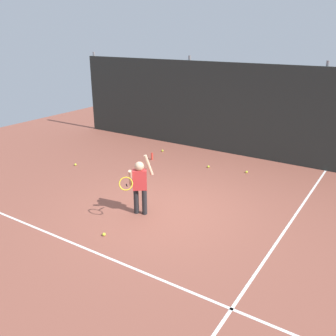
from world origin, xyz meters
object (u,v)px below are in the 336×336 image
at_px(tennis_ball_1, 75,165).
at_px(water_bottle, 152,156).
at_px(tennis_ball_4, 162,151).
at_px(tennis_ball_5, 208,167).
at_px(tennis_ball_2, 247,172).
at_px(tennis_ball_3, 104,234).
at_px(tennis_player, 139,183).

bearing_deg(tennis_ball_1, water_bottle, 46.46).
bearing_deg(tennis_ball_4, tennis_ball_5, -15.44).
bearing_deg(tennis_ball_2, water_bottle, -170.24).
height_order(tennis_ball_2, tennis_ball_3, same).
relative_size(tennis_ball_1, tennis_ball_3, 1.00).
height_order(tennis_player, water_bottle, tennis_player).
distance_m(water_bottle, tennis_ball_1, 2.34).
distance_m(water_bottle, tennis_ball_2, 2.97).
relative_size(tennis_ball_4, tennis_ball_5, 1.00).
height_order(tennis_player, tennis_ball_3, tennis_player).
relative_size(water_bottle, tennis_ball_4, 3.33).
height_order(tennis_ball_4, tennis_ball_5, same).
relative_size(tennis_ball_3, tennis_ball_4, 1.00).
bearing_deg(water_bottle, tennis_ball_2, 9.76).
relative_size(tennis_ball_1, tennis_ball_5, 1.00).
relative_size(tennis_player, tennis_ball_3, 20.46).
height_order(water_bottle, tennis_ball_1, water_bottle).
distance_m(tennis_player, tennis_ball_3, 1.33).
bearing_deg(tennis_ball_1, tennis_ball_3, -36.49).
distance_m(tennis_ball_1, tennis_ball_4, 2.93).
bearing_deg(water_bottle, tennis_player, -58.90).
xyz_separation_m(water_bottle, tennis_ball_3, (1.85, -4.26, -0.08)).
bearing_deg(tennis_player, tennis_ball_5, 54.96).
height_order(tennis_ball_1, tennis_ball_2, same).
relative_size(tennis_ball_3, tennis_ball_5, 1.00).
height_order(tennis_player, tennis_ball_5, tennis_player).
bearing_deg(tennis_ball_3, tennis_player, 88.30).
distance_m(tennis_ball_2, tennis_ball_4, 3.12).
xyz_separation_m(tennis_ball_1, tennis_ball_2, (4.53, 2.20, 0.00)).
distance_m(water_bottle, tennis_ball_5, 1.84).
relative_size(water_bottle, tennis_ball_3, 3.33).
xyz_separation_m(tennis_ball_4, tennis_ball_5, (1.99, -0.55, 0.00)).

